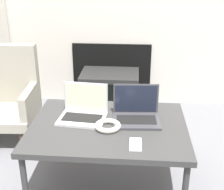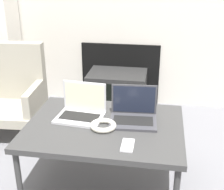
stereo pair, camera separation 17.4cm
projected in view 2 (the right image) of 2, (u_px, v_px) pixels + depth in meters
table at (105, 129)px, 2.03m from camera, size 1.01×0.75×0.46m
laptop_left at (81, 110)px, 2.11m from camera, size 0.33×0.26×0.22m
laptop_right at (133, 113)px, 2.06m from camera, size 0.32×0.25×0.22m
headphones at (103, 125)px, 1.97m from camera, size 0.17×0.17×0.03m
phone at (128, 145)px, 1.78m from camera, size 0.07×0.14×0.01m
tv at (117, 92)px, 3.21m from camera, size 0.58×0.43×0.41m
armchair at (7, 90)px, 2.80m from camera, size 0.67×0.57×0.79m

